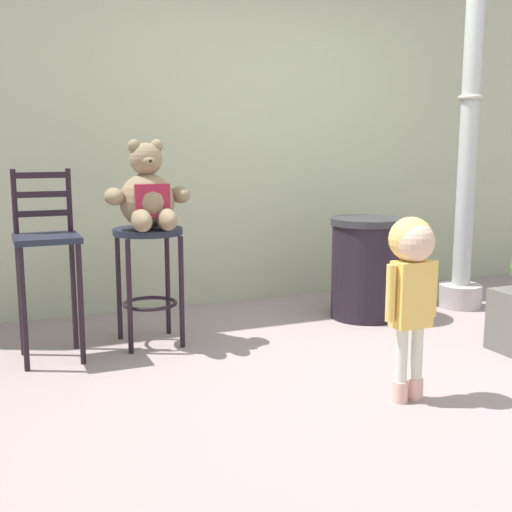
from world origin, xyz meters
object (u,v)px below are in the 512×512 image
at_px(bar_stool_with_teddy, 149,260).
at_px(teddy_bear, 148,197).
at_px(bar_chair_empty, 47,251).
at_px(trash_bin, 366,268).
at_px(child_walking, 412,269).
at_px(lamppost, 467,166).

height_order(bar_stool_with_teddy, teddy_bear, teddy_bear).
height_order(bar_stool_with_teddy, bar_chair_empty, bar_chair_empty).
xyz_separation_m(bar_stool_with_teddy, trash_bin, (1.62, 0.01, -0.17)).
bearing_deg(teddy_bear, bar_stool_with_teddy, 90.00).
bearing_deg(bar_chair_empty, child_walking, -41.15).
distance_m(bar_stool_with_teddy, bar_chair_empty, 0.63).
distance_m(bar_stool_with_teddy, teddy_bear, 0.40).
distance_m(child_walking, lamppost, 2.14).
xyz_separation_m(child_walking, bar_chair_empty, (-1.57, 1.37, -0.02)).
bearing_deg(teddy_bear, child_walking, -55.96).
height_order(teddy_bear, bar_chair_empty, teddy_bear).
xyz_separation_m(teddy_bear, child_walking, (0.95, -1.41, -0.28)).
height_order(child_walking, bar_chair_empty, bar_chair_empty).
bearing_deg(child_walking, bar_chair_empty, 1.12).
distance_m(trash_bin, bar_chair_empty, 2.26).
relative_size(teddy_bear, bar_chair_empty, 0.49).
height_order(bar_stool_with_teddy, trash_bin, bar_stool_with_teddy).
bearing_deg(bar_chair_empty, trash_bin, 1.88).
height_order(child_walking, trash_bin, child_walking).
bearing_deg(trash_bin, teddy_bear, -178.69).
bearing_deg(bar_stool_with_teddy, bar_chair_empty, -173.98).
height_order(bar_stool_with_teddy, child_walking, child_walking).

